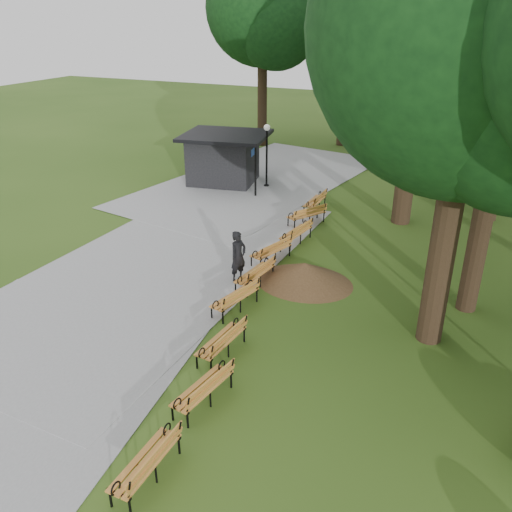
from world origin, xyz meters
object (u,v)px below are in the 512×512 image
at_px(bench_0, 146,462).
at_px(bench_6, 296,233).
at_px(kiosk, 223,158).
at_px(dirt_mound, 305,273).
at_px(bench_8, 315,201).
at_px(bench_2, 221,341).
at_px(lawn_tree_0, 479,30).
at_px(bench_7, 306,215).
at_px(lamp_post, 267,143).
at_px(bench_1, 203,388).
at_px(bench_5, 271,250).
at_px(bench_4, 255,274).
at_px(bench_3, 235,298).
at_px(person, 238,257).

relative_size(bench_0, bench_6, 1.00).
distance_m(kiosk, dirt_mound, 12.01).
distance_m(kiosk, bench_8, 6.28).
distance_m(bench_2, lawn_tree_0, 9.55).
distance_m(bench_7, lawn_tree_0, 11.88).
xyz_separation_m(lamp_post, bench_8, (3.44, -2.43, -1.89)).
bearing_deg(lawn_tree_0, bench_7, 131.10).
xyz_separation_m(dirt_mound, bench_7, (-1.71, 5.14, 0.07)).
bearing_deg(bench_6, bench_8, -163.29).
bearing_deg(dirt_mound, bench_1, -91.39).
distance_m(bench_5, lawn_tree_0, 10.06).
xyz_separation_m(bench_6, bench_7, (-0.28, 2.10, 0.00)).
bearing_deg(bench_8, lamp_post, -123.84).
bearing_deg(bench_0, bench_1, -177.11).
distance_m(bench_0, bench_8, 16.15).
bearing_deg(bench_4, bench_1, 20.57).
height_order(kiosk, dirt_mound, kiosk).
height_order(bench_0, bench_8, same).
bearing_deg(dirt_mound, bench_3, -117.51).
height_order(person, bench_7, person).
relative_size(lamp_post, bench_2, 1.71).
bearing_deg(lamp_post, kiosk, -173.56).
bearing_deg(lawn_tree_0, bench_0, -120.96).
distance_m(bench_8, lawn_tree_0, 13.12).
bearing_deg(kiosk, bench_2, -73.02).
relative_size(bench_4, bench_8, 1.00).
height_order(bench_0, bench_7, same).
distance_m(bench_4, bench_7, 6.02).
relative_size(bench_3, bench_8, 1.00).
relative_size(kiosk, bench_1, 2.25).
distance_m(bench_0, bench_6, 12.21).
distance_m(dirt_mound, bench_5, 2.00).
relative_size(bench_4, bench_5, 1.00).
distance_m(dirt_mound, bench_1, 6.72).
xyz_separation_m(bench_0, bench_1, (-0.07, 2.38, 0.00)).
xyz_separation_m(bench_1, bench_3, (-1.19, 4.12, 0.00)).
bearing_deg(bench_1, lawn_tree_0, 147.13).
height_order(bench_2, bench_6, same).
height_order(lamp_post, bench_5, lamp_post).
bearing_deg(bench_5, bench_0, 26.87).
height_order(bench_5, bench_8, same).
height_order(person, bench_4, person).
relative_size(lamp_post, bench_4, 1.71).
xyz_separation_m(lamp_post, bench_3, (4.02, -11.98, -1.89)).
xyz_separation_m(bench_1, bench_8, (-1.77, 13.67, 0.00)).
xyz_separation_m(dirt_mound, bench_2, (-0.66, -4.82, 0.07)).
relative_size(person, bench_7, 0.95).
bearing_deg(bench_0, bench_2, -171.24).
xyz_separation_m(person, bench_7, (0.38, 5.92, -0.46)).
xyz_separation_m(bench_0, bench_4, (-1.36, 8.22, 0.00)).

